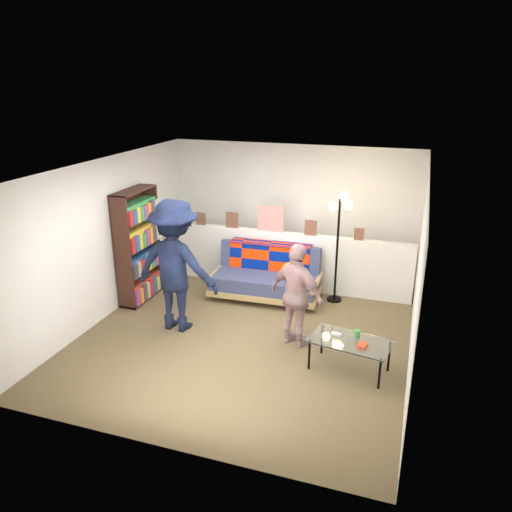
{
  "coord_description": "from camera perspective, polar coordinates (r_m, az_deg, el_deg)",
  "views": [
    {
      "loc": [
        2.15,
        -6.05,
        3.52
      ],
      "look_at": [
        0.0,
        0.4,
        1.05
      ],
      "focal_mm": 35.0,
      "sensor_mm": 36.0,
      "label": 1
    }
  ],
  "objects": [
    {
      "name": "futon_sofa",
      "position": [
        8.3,
        1.28,
        -2.42
      ],
      "size": [
        1.84,
        0.94,
        0.78
      ],
      "color": "#A78851",
      "rests_on": "ground"
    },
    {
      "name": "ground",
      "position": [
        7.32,
        -1.0,
        -8.77
      ],
      "size": [
        5.0,
        5.0,
        0.0
      ],
      "primitive_type": "plane",
      "color": "brown",
      "rests_on": "ground"
    },
    {
      "name": "floor_lamp",
      "position": [
        8.0,
        9.53,
        3.37
      ],
      "size": [
        0.39,
        0.33,
        1.79
      ],
      "color": "black",
      "rests_on": "ground"
    },
    {
      "name": "person_left",
      "position": [
        7.18,
        -9.16,
        -1.13
      ],
      "size": [
        1.28,
        0.78,
        1.93
      ],
      "primitive_type": "imported",
      "rotation": [
        0.0,
        0.0,
        3.09
      ],
      "color": "black",
      "rests_on": "ground"
    },
    {
      "name": "coffee_table",
      "position": [
        6.4,
        10.75,
        -9.7
      ],
      "size": [
        1.08,
        0.71,
        0.52
      ],
      "color": "black",
      "rests_on": "ground"
    },
    {
      "name": "ledge_decor",
      "position": [
        8.51,
        1.49,
        3.97
      ],
      "size": [
        2.97,
        0.02,
        0.45
      ],
      "color": "brown",
      "rests_on": "half_wall_ledge"
    },
    {
      "name": "bookshelf",
      "position": [
        8.31,
        -13.32,
        0.74
      ],
      "size": [
        0.31,
        0.92,
        1.84
      ],
      "color": "black",
      "rests_on": "ground"
    },
    {
      "name": "person_right",
      "position": [
        6.74,
        4.71,
        -4.55
      ],
      "size": [
        0.93,
        0.68,
        1.46
      ],
      "primitive_type": "imported",
      "rotation": [
        0.0,
        0.0,
        2.71
      ],
      "color": "pink",
      "rests_on": "ground"
    },
    {
      "name": "half_wall_ledge",
      "position": [
        8.68,
        2.92,
        -0.42
      ],
      "size": [
        4.45,
        0.15,
        1.0
      ],
      "primitive_type": "cube",
      "color": "silver",
      "rests_on": "ground"
    },
    {
      "name": "room_shell",
      "position": [
        7.11,
        0.18,
        4.9
      ],
      "size": [
        4.6,
        5.05,
        2.45
      ],
      "color": "silver",
      "rests_on": "ground"
    }
  ]
}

